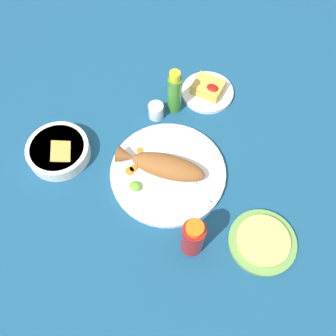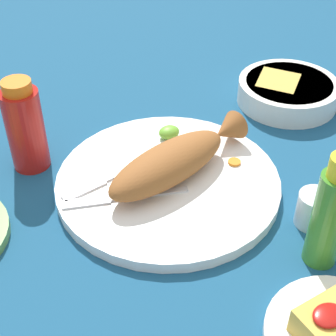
{
  "view_description": "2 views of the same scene",
  "coord_description": "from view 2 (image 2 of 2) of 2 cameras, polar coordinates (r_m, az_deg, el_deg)",
  "views": [
    {
      "loc": [
        0.24,
        -0.45,
        0.99
      ],
      "look_at": [
        0.0,
        0.0,
        0.04
      ],
      "focal_mm": 40.0,
      "sensor_mm": 36.0,
      "label": 1
    },
    {
      "loc": [
        0.31,
        0.51,
        0.52
      ],
      "look_at": [
        0.0,
        0.0,
        0.04
      ],
      "focal_mm": 55.0,
      "sensor_mm": 36.0,
      "label": 2
    }
  ],
  "objects": [
    {
      "name": "main_plate",
      "position": [
        0.79,
        0.0,
        -1.64
      ],
      "size": [
        0.34,
        0.34,
        0.02
      ],
      "primitive_type": "cylinder",
      "color": "white",
      "rests_on": "ground_plane"
    },
    {
      "name": "lime_wedge_main",
      "position": [
        0.86,
        0.12,
        3.99
      ],
      "size": [
        0.04,
        0.03,
        0.02
      ],
      "primitive_type": "ellipsoid",
      "color": "#6BB233",
      "rests_on": "main_plate"
    },
    {
      "name": "hot_sauce_bottle_red",
      "position": [
        0.83,
        -15.56,
        4.39
      ],
      "size": [
        0.06,
        0.06,
        0.15
      ],
      "color": "#B21914",
      "rests_on": "ground_plane"
    },
    {
      "name": "carrot_slice_mid",
      "position": [
        0.86,
        3.84,
        3.11
      ],
      "size": [
        0.03,
        0.03,
        0.0
      ],
      "primitive_type": "cylinder",
      "color": "orange",
      "rests_on": "main_plate"
    },
    {
      "name": "carrot_slice_near",
      "position": [
        0.82,
        7.36,
        0.66
      ],
      "size": [
        0.02,
        0.02,
        0.0
      ],
      "primitive_type": "cylinder",
      "color": "orange",
      "rests_on": "main_plate"
    },
    {
      "name": "fork_far",
      "position": [
        0.79,
        -6.51,
        -1.11
      ],
      "size": [
        0.19,
        0.03,
        0.0
      ],
      "rotation": [
        0.0,
        0.0,
        6.39
      ],
      "color": "silver",
      "rests_on": "main_plate"
    },
    {
      "name": "salt_cup",
      "position": [
        0.75,
        15.81,
        -4.61
      ],
      "size": [
        0.05,
        0.05,
        0.05
      ],
      "color": "silver",
      "rests_on": "ground_plane"
    },
    {
      "name": "guacamole_bowl",
      "position": [
        1.01,
        13.13,
        8.34
      ],
      "size": [
        0.19,
        0.19,
        0.06
      ],
      "color": "white",
      "rests_on": "ground_plane"
    },
    {
      "name": "carrot_slice_far",
      "position": [
        0.85,
        4.02,
        2.58
      ],
      "size": [
        0.02,
        0.02,
        0.0
      ],
      "primitive_type": "cylinder",
      "color": "orange",
      "rests_on": "main_plate"
    },
    {
      "name": "fried_fish",
      "position": [
        0.78,
        0.82,
        0.92
      ],
      "size": [
        0.27,
        0.12,
        0.06
      ],
      "rotation": [
        0.0,
        0.0,
        0.21
      ],
      "color": "#935628",
      "rests_on": "main_plate"
    },
    {
      "name": "hot_sauce_bottle_green",
      "position": [
        0.67,
        17.5,
        -5.01
      ],
      "size": [
        0.04,
        0.04,
        0.17
      ],
      "color": "#3D8428",
      "rests_on": "ground_plane"
    },
    {
      "name": "ground_plane",
      "position": [
        0.8,
        0.0,
        -2.13
      ],
      "size": [
        4.0,
        4.0,
        0.0
      ],
      "primitive_type": "plane",
      "color": "navy"
    },
    {
      "name": "fork_near",
      "position": [
        0.75,
        -5.69,
        -3.35
      ],
      "size": [
        0.18,
        0.08,
        0.0
      ],
      "rotation": [
        0.0,
        0.0,
        5.93
      ],
      "color": "silver",
      "rests_on": "main_plate"
    }
  ]
}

